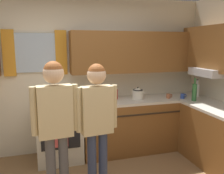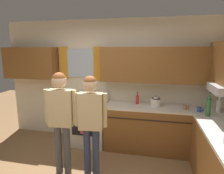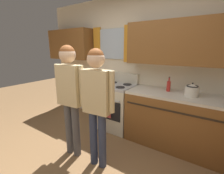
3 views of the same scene
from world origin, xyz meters
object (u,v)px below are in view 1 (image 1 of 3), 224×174
mug_cobalt_blue (183,96)px  cup_terracotta (169,96)px  bottle_wine_green (194,92)px  bottle_sauce_red (116,94)px  adult_left (55,117)px  bottle_milk_white (197,90)px  adult_in_plaid (97,115)px  stove_oven (59,131)px  stovetop_kettle (138,93)px

mug_cobalt_blue → cup_terracotta: 0.24m
bottle_wine_green → bottle_sauce_red: 1.29m
bottle_sauce_red → adult_left: bearing=-132.0°
bottle_milk_white → adult_left: size_ratio=0.19×
adult_left → bottle_milk_white: bearing=21.0°
cup_terracotta → adult_in_plaid: 1.77m
stove_oven → mug_cobalt_blue: size_ratio=9.58×
stove_oven → bottle_milk_white: bottle_milk_white is taller
adult_in_plaid → bottle_sauce_red: bearing=62.8°
stove_oven → adult_in_plaid: (0.37, -1.07, 0.54)m
adult_in_plaid → adult_left: bearing=-177.1°
bottle_wine_green → mug_cobalt_blue: bottle_wine_green is taller
cup_terracotta → stovetop_kettle: bearing=167.7°
stovetop_kettle → adult_in_plaid: adult_in_plaid is taller
stove_oven → mug_cobalt_blue: (2.08, -0.19, 0.48)m
stove_oven → bottle_wine_green: bearing=-10.1°
bottle_sauce_red → adult_in_plaid: bearing=-117.2°
stove_oven → adult_in_plaid: adult_in_plaid is taller
stovetop_kettle → adult_in_plaid: 1.44m
bottle_wine_green → adult_left: (-2.27, -0.71, -0.01)m
stovetop_kettle → stove_oven: bearing=-179.6°
mug_cobalt_blue → adult_left: 2.36m
bottle_wine_green → bottle_sauce_red: bearing=158.3°
stovetop_kettle → bottle_wine_green: bearing=-25.3°
adult_in_plaid → bottle_milk_white: bearing=24.8°
cup_terracotta → adult_left: size_ratio=0.07×
bottle_milk_white → stovetop_kettle: size_ratio=1.14×
bottle_milk_white → adult_left: (-2.50, -0.96, 0.02)m
stove_oven → bottle_sauce_red: (0.97, 0.09, 0.53)m
bottle_sauce_red → stovetop_kettle: size_ratio=0.90×
bottle_sauce_red → adult_in_plaid: adult_in_plaid is taller
bottle_wine_green → adult_in_plaid: bearing=-159.2°
bottle_milk_white → cup_terracotta: 0.55m
bottle_sauce_red → bottle_milk_white: bearing=-8.9°
cup_terracotta → stovetop_kettle: (-0.53, 0.11, 0.06)m
cup_terracotta → adult_left: adult_left is taller
bottle_wine_green → bottle_sauce_red: size_ratio=1.60×
bottle_wine_green → mug_cobalt_blue: (-0.08, 0.20, -0.11)m
mug_cobalt_blue → adult_in_plaid: 1.92m
cup_terracotta → mug_cobalt_blue: bearing=-20.1°
bottle_milk_white → cup_terracotta: bottle_milk_white is taller
cup_terracotta → adult_in_plaid: (-1.48, -0.96, 0.07)m
bottle_wine_green → bottle_sauce_red: (-1.20, 0.48, -0.06)m
bottle_sauce_red → adult_left: 1.59m
stove_oven → bottle_sauce_red: bottle_sauce_red is taller
bottle_milk_white → stovetop_kettle: (-1.07, 0.14, -0.02)m
cup_terracotta → bottle_milk_white: bearing=-2.7°
stove_oven → adult_in_plaid: size_ratio=0.69×
adult_left → adult_in_plaid: adult_left is taller
bottle_sauce_red → bottle_milk_white: bottle_milk_white is taller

